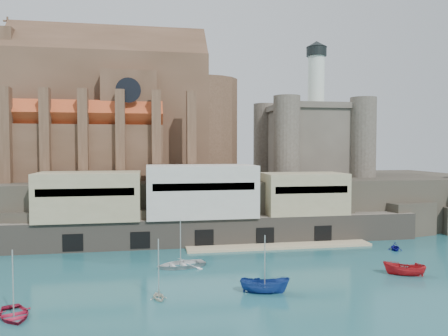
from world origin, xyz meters
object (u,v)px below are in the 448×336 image
Objects in this scene: castle_keep at (311,137)px; boat_2 at (265,293)px; boat_0 at (14,317)px; church at (120,117)px.

castle_keep reaches higher than boat_2.
boat_2 reaches higher than boat_0.
boat_2 is at bearing -68.33° from church.
boat_0 is (-47.43, -46.66, -18.31)m from castle_keep.
castle_keep is 5.37× the size of boat_2.
boat_0 is 25.21m from boat_2.
church reaches higher than boat_2.
church is 8.73× the size of boat_0.
boat_0 is (-7.23, -47.43, -22.13)m from church.
church is 1.60× the size of castle_keep.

